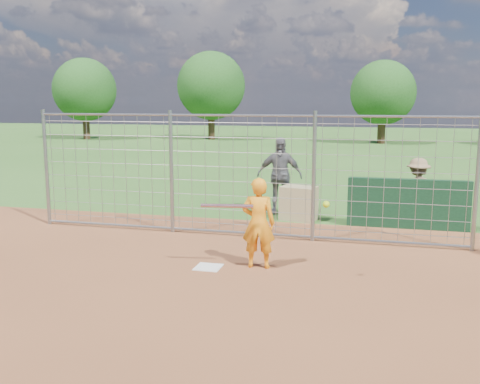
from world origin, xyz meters
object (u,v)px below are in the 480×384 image
(batter, at_px, (258,223))
(equipment_bin, at_px, (299,203))
(bystander_c, at_px, (417,190))
(bystander_b, at_px, (279,176))

(batter, xyz_separation_m, equipment_bin, (0.15, 3.82, -0.37))
(bystander_c, distance_m, equipment_bin, 2.74)
(batter, bearing_deg, bystander_c, -129.59)
(bystander_b, bearing_deg, equipment_bin, -50.48)
(batter, height_order, bystander_c, batter)
(bystander_c, relative_size, equipment_bin, 1.87)
(bystander_c, bearing_deg, batter, 30.62)
(batter, distance_m, bystander_c, 5.11)
(batter, distance_m, bystander_b, 4.48)
(batter, bearing_deg, bystander_b, -90.37)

